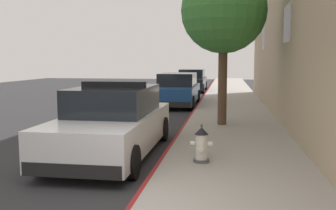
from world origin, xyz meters
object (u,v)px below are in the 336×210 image
object	(u,v)px
parked_car_dark_far	(192,81)
street_tree	(224,11)
parked_car_silver_ahead	(177,90)
police_cruiser	(114,123)
fire_hydrant	(201,145)

from	to	relation	value
parked_car_dark_far	street_tree	distance (m)	15.18
street_tree	parked_car_silver_ahead	bearing A→B (deg)	110.03
police_cruiser	parked_car_silver_ahead	bearing A→B (deg)	88.85
parked_car_dark_far	parked_car_silver_ahead	bearing A→B (deg)	-89.47
police_cruiser	street_tree	world-z (taller)	street_tree
parked_car_silver_ahead	parked_car_dark_far	world-z (taller)	same
fire_hydrant	police_cruiser	bearing A→B (deg)	157.03
parked_car_dark_far	fire_hydrant	distance (m)	19.43
parked_car_dark_far	fire_hydrant	xyz separation A→B (m)	(1.95, -19.33, -0.25)
parked_car_dark_far	fire_hydrant	world-z (taller)	parked_car_dark_far
parked_car_silver_ahead	police_cruiser	bearing A→B (deg)	-91.15
parked_car_silver_ahead	street_tree	world-z (taller)	street_tree
fire_hydrant	parked_car_silver_ahead	bearing A→B (deg)	99.93
police_cruiser	parked_car_dark_far	size ratio (longest dim) A/B	1.00
police_cruiser	street_tree	xyz separation A→B (m)	(2.42, 3.74, 2.93)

